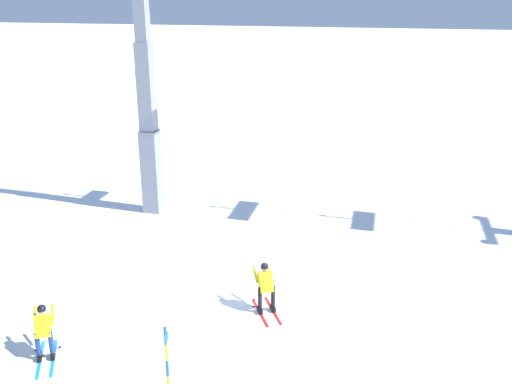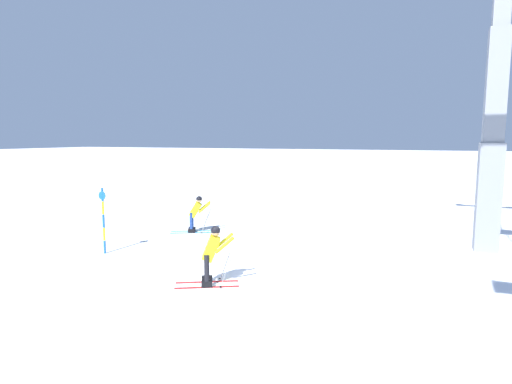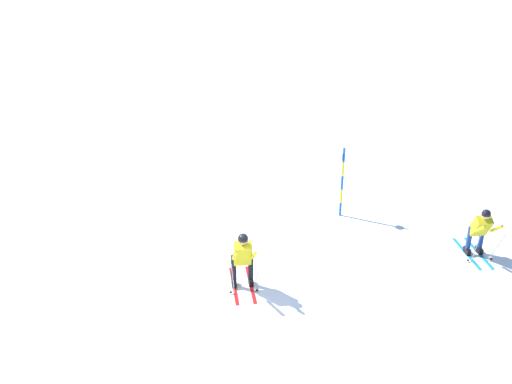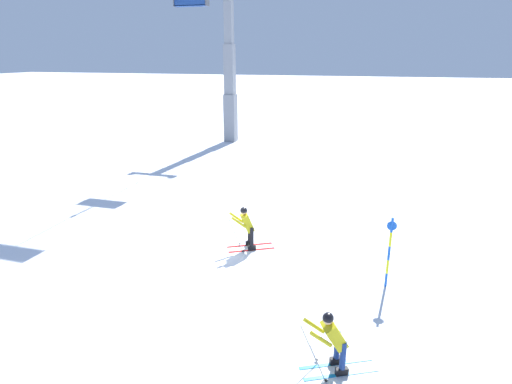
% 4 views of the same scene
% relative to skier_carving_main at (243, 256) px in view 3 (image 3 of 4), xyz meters
% --- Properties ---
extents(ground_plane, '(260.00, 260.00, 0.00)m').
position_rel_skier_carving_main_xyz_m(ground_plane, '(-0.27, 0.95, -0.91)').
color(ground_plane, white).
extents(skier_carving_main, '(1.28, 1.71, 1.70)m').
position_rel_skier_carving_main_xyz_m(skier_carving_main, '(0.00, 0.00, 0.00)').
color(skier_carving_main, red).
rests_on(skier_carving_main, ground_plane).
extents(trail_marker_pole, '(0.07, 0.28, 2.21)m').
position_rel_skier_carving_main_xyz_m(trail_marker_pole, '(-1.34, -4.78, 0.28)').
color(trail_marker_pole, blue).
rests_on(trail_marker_pole, ground_plane).
extents(skier_distant_uphill, '(1.25, 1.75, 1.62)m').
position_rel_skier_carving_main_xyz_m(skier_distant_uphill, '(-5.34, -3.61, -0.05)').
color(skier_distant_uphill, '#198CCC').
rests_on(skier_distant_uphill, ground_plane).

